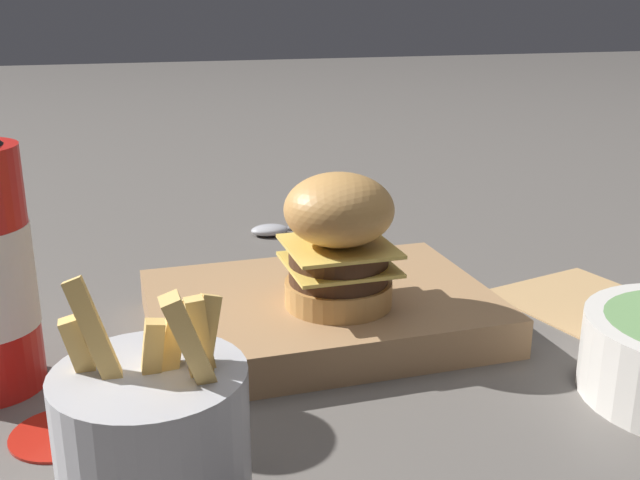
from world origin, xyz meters
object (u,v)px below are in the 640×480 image
object	(u,v)px
spoon	(284,229)
serving_board	(320,311)
fries_basket	(155,446)
burger	(339,240)

from	to	relation	value
spoon	serving_board	bearing A→B (deg)	86.35
fries_basket	spoon	xyz separation A→B (m)	(-0.20, -0.51, -0.04)
serving_board	spoon	size ratio (longest dim) A/B	1.78
fries_basket	spoon	distance (m)	0.55
burger	spoon	bearing A→B (deg)	-95.58
serving_board	burger	world-z (taller)	burger
fries_basket	serving_board	bearing A→B (deg)	-125.77
burger	fries_basket	distance (m)	0.27
fries_basket	burger	bearing A→B (deg)	-130.73
burger	fries_basket	world-z (taller)	fries_basket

